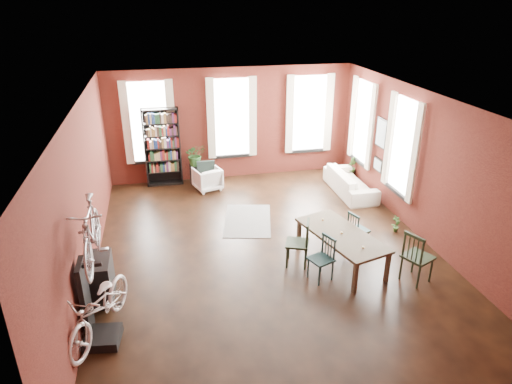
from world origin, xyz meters
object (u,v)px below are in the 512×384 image
object	(u,v)px
dining_chair_b	(297,243)
bike_trainer	(103,338)
dining_table	(340,248)
white_armchair	(207,178)
dining_chair_a	(321,259)
bicycle_floor	(96,284)
bookshelf	(162,147)
cream_sofa	(351,179)
console_table	(101,279)
dining_chair_c	(418,257)
dining_chair_d	(358,230)
plant_stand	(195,174)

from	to	relation	value
dining_chair_b	bike_trainer	size ratio (longest dim) A/B	1.84
dining_table	white_armchair	bearing A→B (deg)	100.74
dining_chair_a	bicycle_floor	bearing A→B (deg)	-98.49
bookshelf	bicycle_floor	world-z (taller)	bookshelf
cream_sofa	bicycle_floor	distance (m)	7.71
console_table	cream_sofa	bearing A→B (deg)	29.33
dining_chair_c	console_table	xyz separation A→B (m)	(-5.79, 0.70, -0.12)
dining_chair_c	bike_trainer	world-z (taller)	dining_chair_c
dining_chair_a	dining_chair_d	distance (m)	1.54
dining_chair_b	bicycle_floor	size ratio (longest dim) A/B	0.53
dining_chair_c	dining_chair_a	bearing A→B (deg)	51.44
console_table	dining_chair_d	bearing A→B (deg)	7.79
dining_chair_a	dining_table	bearing A→B (deg)	105.69
dining_chair_c	plant_stand	bearing A→B (deg)	7.63
white_armchair	bike_trainer	size ratio (longest dim) A/B	1.33
dining_chair_c	console_table	size ratio (longest dim) A/B	1.30
dining_chair_d	white_armchair	distance (m)	4.74
white_armchair	bicycle_floor	world-z (taller)	bicycle_floor
dining_chair_d	dining_chair_b	bearing A→B (deg)	85.80
dining_table	bike_trainer	size ratio (longest dim) A/B	3.82
dining_table	white_armchair	size ratio (longest dim) A/B	2.88
dining_table	bicycle_floor	xyz separation A→B (m)	(-4.48, -1.33, 0.73)
cream_sofa	console_table	bearing A→B (deg)	119.33
dining_table	console_table	world-z (taller)	console_table
dining_chair_d	bicycle_floor	distance (m)	5.47
dining_chair_c	cream_sofa	world-z (taller)	dining_chair_c
dining_chair_d	console_table	distance (m)	5.27
bookshelf	console_table	distance (m)	5.40
dining_chair_a	console_table	size ratio (longest dim) A/B	1.10
bookshelf	console_table	size ratio (longest dim) A/B	2.75
white_armchair	console_table	world-z (taller)	console_table
dining_chair_a	cream_sofa	bearing A→B (deg)	128.26
bicycle_floor	dining_table	bearing A→B (deg)	38.68
console_table	dining_table	bearing A→B (deg)	2.12
white_armchair	console_table	distance (m)	5.15
dining_chair_a	dining_chair_b	size ratio (longest dim) A/B	0.90
dining_chair_b	bike_trainer	distance (m)	3.97
dining_chair_c	bike_trainer	size ratio (longest dim) A/B	1.97
plant_stand	dining_chair_a	bearing A→B (deg)	-70.43
dining_chair_b	bookshelf	xyz separation A→B (m)	(-2.46, 4.87, 0.62)
bookshelf	white_armchair	bearing A→B (deg)	-29.71
plant_stand	bike_trainer	bearing A→B (deg)	-107.93
dining_chair_a	dining_chair_c	bearing A→B (deg)	54.75
dining_chair_a	cream_sofa	world-z (taller)	dining_chair_a
dining_chair_b	cream_sofa	bearing A→B (deg)	163.69
dining_chair_c	bike_trainer	distance (m)	5.72
dining_chair_c	plant_stand	size ratio (longest dim) A/B	1.89
dining_chair_a	console_table	distance (m)	4.04
dining_chair_c	console_table	bearing A→B (deg)	58.39
dining_chair_b	console_table	bearing A→B (deg)	-63.07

